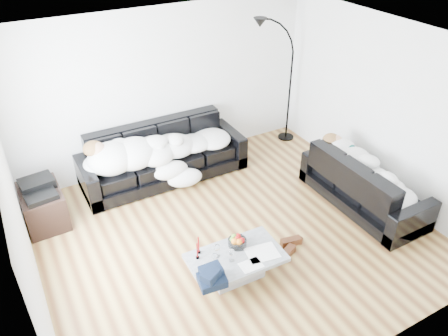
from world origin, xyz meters
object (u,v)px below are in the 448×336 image
av_cabinet (43,206)px  wine_glass_b (215,259)px  sleeper_right (368,169)px  coffee_table (236,266)px  candle_right (199,245)px  wine_glass_a (217,251)px  stereo (38,187)px  sofa_back (163,154)px  sleeper_back (163,144)px  wine_glass_c (232,255)px  candle_left (197,251)px  fruit_bowl (237,241)px  shoes (289,247)px  sofa_right (365,182)px  floor_lamp (290,87)px

av_cabinet → wine_glass_b: bearing=-55.9°
sleeper_right → coffee_table: 2.45m
wine_glass_b → candle_right: 0.27m
wine_glass_a → stereo: size_ratio=0.41×
sofa_back → wine_glass_a: size_ratio=14.58×
sleeper_back → wine_glass_b: (-0.37, -2.40, -0.23)m
coffee_table → wine_glass_b: bearing=178.6°
sleeper_right → coffee_table: bearing=98.2°
sofa_back → wine_glass_c: (-0.17, -2.50, -0.01)m
sofa_back → wine_glass_b: (-0.37, -2.45, -0.02)m
sleeper_back → stereo: sleeper_back is taller
stereo → coffee_table: bearing=-57.1°
sofa_back → candle_right: sofa_back is taller
candle_right → av_cabinet: bearing=127.2°
wine_glass_b → candle_right: size_ratio=0.66×
candle_left → stereo: stereo is taller
sofa_back → candle_left: 2.33m
fruit_bowl → stereo: 2.83m
stereo → candle_left: bearing=-61.7°
shoes → sofa_right: bearing=-1.2°
sleeper_back → candle_right: sleeper_back is taller
candle_left → av_cabinet: (-1.42, 2.01, -0.18)m
candle_right → stereo: 2.44m
coffee_table → floor_lamp: 3.78m
sleeper_right → sofa_back: bearing=47.4°
wine_glass_a → stereo: stereo is taller
sleeper_right → candle_left: bearing=93.2°
fruit_bowl → av_cabinet: bearing=133.5°
wine_glass_b → sleeper_back: bearing=81.3°
coffee_table → av_cabinet: bearing=129.8°
sleeper_right → candle_left: 2.81m
candle_left → stereo: 2.47m
sleeper_back → floor_lamp: (2.53, 0.18, 0.38)m
sleeper_back → fruit_bowl: sleeper_back is taller
shoes → av_cabinet: av_cabinet is taller
stereo → sleeper_back: bearing=-0.7°
wine_glass_b → wine_glass_a: bearing=49.4°
wine_glass_b → floor_lamp: bearing=41.7°
wine_glass_c → stereo: size_ratio=0.40×
candle_left → sofa_right: bearing=3.2°
fruit_bowl → sofa_right: bearing=4.7°
wine_glass_a → wine_glass_c: bearing=-52.7°
coffee_table → fruit_bowl: (0.11, 0.16, 0.24)m
sofa_back → wine_glass_a: bearing=-96.8°
shoes → stereo: size_ratio=1.07×
candle_right → wine_glass_a: bearing=-43.6°
coffee_table → candle_left: bearing=155.6°
wine_glass_a → wine_glass_c: (0.11, -0.15, -0.00)m
coffee_table → wine_glass_b: wine_glass_b is taller
sofa_right → stereo: (-4.22, 1.86, 0.20)m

